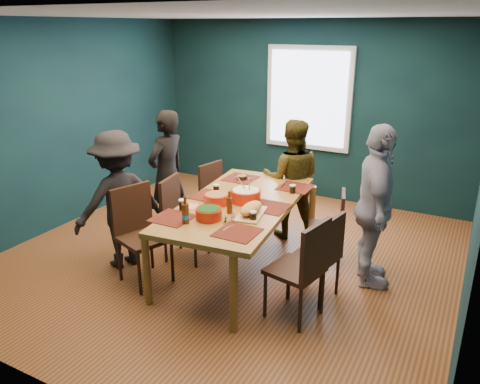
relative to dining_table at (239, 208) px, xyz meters
The scene contains 26 objects.
room 0.84m from the dining_table, 116.32° to the left, with size 5.01×5.01×2.71m.
dining_table is the anchor object (origin of this frame).
chair_left_far 1.12m from the dining_table, 133.65° to the left, with size 0.50×0.50×0.93m.
chair_left_mid 0.80m from the dining_table, behind, with size 0.50×0.50×0.97m.
chair_left_near 1.08m from the dining_table, 143.87° to the right, with size 0.59×0.59×1.03m.
chair_right_far 1.12m from the dining_table, 39.68° to the left, with size 0.48×0.48×0.85m.
chair_right_mid 1.02m from the dining_table, ahead, with size 0.48×0.48×0.91m.
chair_right_near 1.10m from the dining_table, 29.44° to the right, with size 0.53×0.53×0.99m.
person_far_left 1.35m from the dining_table, 160.67° to the left, with size 0.60×0.39×1.63m, color black.
person_back 1.16m from the dining_table, 83.25° to the left, with size 0.74×0.58×1.53m, color black.
person_right 1.40m from the dining_table, 17.73° to the left, with size 1.00×0.42×1.71m, color white.
person_near_left 1.35m from the dining_table, 159.12° to the right, with size 1.01×0.58×1.56m, color black.
bowl_salad 0.28m from the dining_table, 136.90° to the right, with size 0.26×0.26×0.11m.
bowl_dumpling 0.17m from the dining_table, 32.05° to the left, with size 0.32×0.32×0.30m.
bowl_herbs 0.58m from the dining_table, 93.63° to the right, with size 0.26×0.26×0.11m.
cutting_board 0.41m from the dining_table, 44.37° to the right, with size 0.32×0.57×0.12m.
small_bowl 0.76m from the dining_table, 115.53° to the left, with size 0.13×0.13×0.05m.
beer_bottle_a 0.78m from the dining_table, 103.39° to the right, with size 0.07×0.07×0.27m.
beer_bottle_b 0.38m from the dining_table, 78.43° to the right, with size 0.06×0.06×0.23m.
cola_glass_a 0.63m from the dining_table, 129.96° to the right, with size 0.08×0.08×0.11m.
cola_glass_b 0.55m from the dining_table, 47.27° to the right, with size 0.07×0.07×0.10m.
cola_glass_c 0.67m from the dining_table, 52.56° to the left, with size 0.07×0.07×0.09m.
cola_glass_d 0.40m from the dining_table, 161.33° to the left, with size 0.07×0.07×0.10m.
napkin_a 0.40m from the dining_table, ahead, with size 0.14×0.14×0.00m, color #F66E67.
napkin_b 0.54m from the dining_table, 136.18° to the right, with size 0.16×0.16×0.00m, color #F66E67.
napkin_c 0.82m from the dining_table, 62.09° to the right, with size 0.16×0.16×0.00m, color #F66E67.
Camera 1 is at (2.45, -4.35, 2.60)m, focal length 35.00 mm.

